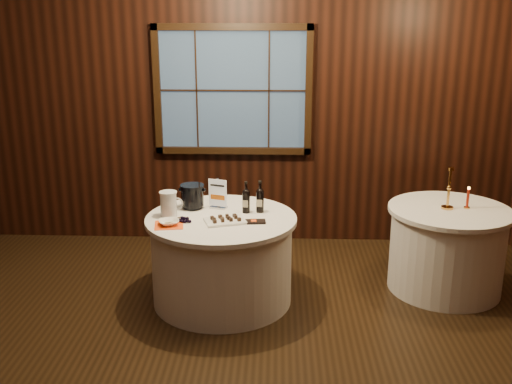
{
  "coord_description": "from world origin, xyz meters",
  "views": [
    {
      "loc": [
        0.47,
        -3.76,
        2.44
      ],
      "look_at": [
        0.3,
        0.9,
        1.02
      ],
      "focal_mm": 42.0,
      "sensor_mm": 36.0,
      "label": 1
    }
  ],
  "objects_px": {
    "sign_stand": "(218,198)",
    "port_bottle_right": "(260,199)",
    "main_table": "(222,259)",
    "cracker_bowl": "(169,222)",
    "side_table": "(446,249)",
    "chocolate_plate": "(225,220)",
    "chocolate_box": "(254,222)",
    "ice_bucket": "(192,196)",
    "port_bottle_left": "(246,199)",
    "brass_candlestick": "(448,194)",
    "red_candle": "(468,200)",
    "glass_pitcher": "(169,204)",
    "grape_bunch": "(185,219)"
  },
  "relations": [
    {
      "from": "main_table",
      "to": "cracker_bowl",
      "type": "distance_m",
      "value": 0.61
    },
    {
      "from": "grape_bunch",
      "to": "glass_pitcher",
      "type": "height_order",
      "value": "glass_pitcher"
    },
    {
      "from": "ice_bucket",
      "to": "port_bottle_left",
      "type": "bearing_deg",
      "value": -12.03
    },
    {
      "from": "ice_bucket",
      "to": "port_bottle_right",
      "type": "bearing_deg",
      "value": -8.01
    },
    {
      "from": "sign_stand",
      "to": "grape_bunch",
      "type": "distance_m",
      "value": 0.44
    },
    {
      "from": "port_bottle_left",
      "to": "brass_candlestick",
      "type": "height_order",
      "value": "brass_candlestick"
    },
    {
      "from": "main_table",
      "to": "chocolate_box",
      "type": "bearing_deg",
      "value": -24.92
    },
    {
      "from": "sign_stand",
      "to": "grape_bunch",
      "type": "relative_size",
      "value": 1.44
    },
    {
      "from": "chocolate_plate",
      "to": "port_bottle_left",
      "type": "bearing_deg",
      "value": 57.58
    },
    {
      "from": "chocolate_plate",
      "to": "ice_bucket",
      "type": "bearing_deg",
      "value": 131.73
    },
    {
      "from": "brass_candlestick",
      "to": "red_candle",
      "type": "xyz_separation_m",
      "value": [
        0.17,
        0.01,
        -0.06
      ]
    },
    {
      "from": "cracker_bowl",
      "to": "glass_pitcher",
      "type": "bearing_deg",
      "value": 99.25
    },
    {
      "from": "side_table",
      "to": "cracker_bowl",
      "type": "height_order",
      "value": "cracker_bowl"
    },
    {
      "from": "chocolate_plate",
      "to": "brass_candlestick",
      "type": "height_order",
      "value": "brass_candlestick"
    },
    {
      "from": "grape_bunch",
      "to": "cracker_bowl",
      "type": "bearing_deg",
      "value": -142.98
    },
    {
      "from": "sign_stand",
      "to": "port_bottle_left",
      "type": "bearing_deg",
      "value": -4.14
    },
    {
      "from": "cracker_bowl",
      "to": "brass_candlestick",
      "type": "relative_size",
      "value": 0.43
    },
    {
      "from": "chocolate_plate",
      "to": "grape_bunch",
      "type": "xyz_separation_m",
      "value": [
        -0.33,
        0.0,
        0.0
      ]
    },
    {
      "from": "side_table",
      "to": "red_candle",
      "type": "xyz_separation_m",
      "value": [
        0.14,
        0.01,
        0.46
      ]
    },
    {
      "from": "side_table",
      "to": "chocolate_box",
      "type": "distance_m",
      "value": 1.81
    },
    {
      "from": "chocolate_plate",
      "to": "glass_pitcher",
      "type": "height_order",
      "value": "glass_pitcher"
    },
    {
      "from": "sign_stand",
      "to": "ice_bucket",
      "type": "xyz_separation_m",
      "value": [
        -0.23,
        -0.0,
        0.02
      ]
    },
    {
      "from": "side_table",
      "to": "brass_candlestick",
      "type": "distance_m",
      "value": 0.52
    },
    {
      "from": "sign_stand",
      "to": "chocolate_plate",
      "type": "distance_m",
      "value": 0.38
    },
    {
      "from": "cracker_bowl",
      "to": "red_candle",
      "type": "relative_size",
      "value": 0.82
    },
    {
      "from": "sign_stand",
      "to": "port_bottle_right",
      "type": "distance_m",
      "value": 0.38
    },
    {
      "from": "sign_stand",
      "to": "port_bottle_right",
      "type": "xyz_separation_m",
      "value": [
        0.37,
        -0.09,
        0.03
      ]
    },
    {
      "from": "grape_bunch",
      "to": "chocolate_box",
      "type": "bearing_deg",
      "value": -0.08
    },
    {
      "from": "sign_stand",
      "to": "glass_pitcher",
      "type": "bearing_deg",
      "value": -132.19
    },
    {
      "from": "ice_bucket",
      "to": "glass_pitcher",
      "type": "xyz_separation_m",
      "value": [
        -0.17,
        -0.22,
        -0.0
      ]
    },
    {
      "from": "side_table",
      "to": "chocolate_plate",
      "type": "xyz_separation_m",
      "value": [
        -1.96,
        -0.43,
        0.4
      ]
    },
    {
      "from": "chocolate_box",
      "to": "brass_candlestick",
      "type": "relative_size",
      "value": 0.52
    },
    {
      "from": "port_bottle_left",
      "to": "grape_bunch",
      "type": "distance_m",
      "value": 0.56
    },
    {
      "from": "chocolate_box",
      "to": "cracker_bowl",
      "type": "relative_size",
      "value": 1.2
    },
    {
      "from": "glass_pitcher",
      "to": "side_table",
      "type": "bearing_deg",
      "value": 4.99
    },
    {
      "from": "main_table",
      "to": "port_bottle_right",
      "type": "distance_m",
      "value": 0.61
    },
    {
      "from": "side_table",
      "to": "ice_bucket",
      "type": "distance_m",
      "value": 2.33
    },
    {
      "from": "main_table",
      "to": "chocolate_box",
      "type": "relative_size",
      "value": 6.62
    },
    {
      "from": "port_bottle_left",
      "to": "ice_bucket",
      "type": "distance_m",
      "value": 0.49
    },
    {
      "from": "sign_stand",
      "to": "chocolate_box",
      "type": "xyz_separation_m",
      "value": [
        0.33,
        -0.36,
        -0.09
      ]
    },
    {
      "from": "brass_candlestick",
      "to": "chocolate_box",
      "type": "bearing_deg",
      "value": -165.85
    },
    {
      "from": "glass_pitcher",
      "to": "cracker_bowl",
      "type": "bearing_deg",
      "value": -82.56
    },
    {
      "from": "glass_pitcher",
      "to": "cracker_bowl",
      "type": "xyz_separation_m",
      "value": [
        0.04,
        -0.23,
        -0.09
      ]
    },
    {
      "from": "ice_bucket",
      "to": "cracker_bowl",
      "type": "relative_size",
      "value": 1.33
    },
    {
      "from": "side_table",
      "to": "sign_stand",
      "type": "relative_size",
      "value": 3.94
    },
    {
      "from": "side_table",
      "to": "brass_candlestick",
      "type": "bearing_deg",
      "value": -171.14
    },
    {
      "from": "main_table",
      "to": "ice_bucket",
      "type": "xyz_separation_m",
      "value": [
        -0.27,
        0.23,
        0.5
      ]
    },
    {
      "from": "brass_candlestick",
      "to": "red_candle",
      "type": "relative_size",
      "value": 1.89
    },
    {
      "from": "grape_bunch",
      "to": "cracker_bowl",
      "type": "xyz_separation_m",
      "value": [
        -0.12,
        -0.09,
        0.0
      ]
    },
    {
      "from": "main_table",
      "to": "red_candle",
      "type": "xyz_separation_m",
      "value": [
        2.14,
        0.31,
        0.46
      ]
    }
  ]
}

